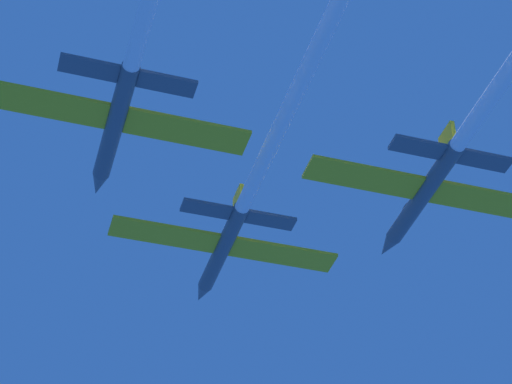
% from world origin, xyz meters
% --- Properties ---
extents(jet_lead, '(17.82, 37.61, 2.95)m').
position_xyz_m(jet_lead, '(-0.82, -7.23, 0.29)').
color(jet_lead, '#4C5660').
extents(jet_left_wing, '(17.82, 43.98, 2.95)m').
position_xyz_m(jet_left_wing, '(-11.47, -22.12, 0.03)').
color(jet_left_wing, '#4C5660').
extents(jet_right_wing, '(17.82, 40.73, 2.95)m').
position_xyz_m(jet_right_wing, '(10.81, -20.26, -0.55)').
color(jet_right_wing, '#4C5660').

